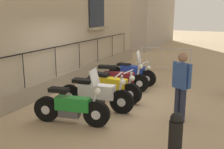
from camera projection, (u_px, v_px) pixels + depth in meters
The scene contains 9 objects.
ground_plane at pixel (108, 99), 8.15m from camera, with size 60.00×60.00×0.00m, color tan.
motorcycle_green at pixel (72, 107), 6.30m from camera, with size 1.90×0.61×1.37m.
motorcycle_white at pixel (95, 94), 7.17m from camera, with size 2.17×0.64×1.06m.
motorcycle_yellow at pixel (110, 87), 8.01m from camera, with size 2.07×0.59×0.97m.
motorcycle_maroon at pixel (118, 78), 8.92m from camera, with size 2.07×0.73×1.38m.
motorcycle_blue at pixel (132, 73), 9.72m from camera, with size 1.90×0.66×0.89m.
crowd_barrier at pixel (165, 58), 11.90m from camera, with size 2.22×0.38×1.05m.
bollard at pixel (175, 142), 4.40m from camera, with size 0.23×0.23×1.05m.
pedestrian_standing at pixel (181, 83), 6.34m from camera, with size 0.49×0.35×1.71m.
Camera 1 is at (3.41, -6.95, 2.66)m, focal length 42.58 mm.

